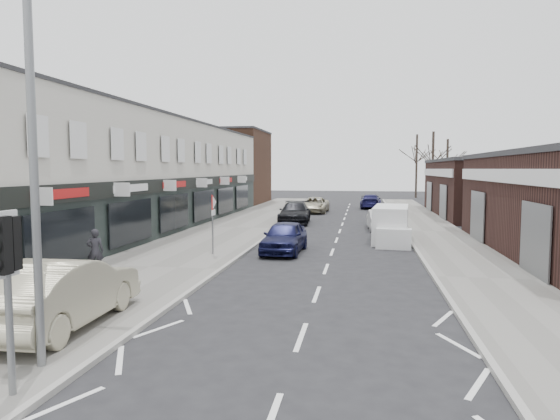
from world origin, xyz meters
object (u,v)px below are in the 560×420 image
at_px(street_lamp, 41,130).
at_px(parked_car_right_c, 371,201).
at_px(white_van, 391,225).
at_px(parked_car_right_b, 380,215).
at_px(warning_sign, 213,207).
at_px(pedestrian, 95,251).
at_px(parked_car_right_a, 379,220).
at_px(traffic_light, 6,260).
at_px(parked_car_left_b, 295,213).
at_px(parked_car_left_a, 284,237).
at_px(sedan_on_pavement, 63,292).
at_px(parked_car_left_c, 315,205).

distance_m(street_lamp, parked_car_right_c, 42.38).
height_order(white_van, parked_car_right_b, white_van).
relative_size(street_lamp, parked_car_right_b, 1.97).
height_order(warning_sign, pedestrian, warning_sign).
distance_m(warning_sign, parked_car_right_c, 29.82).
relative_size(warning_sign, parked_car_right_a, 0.68).
distance_m(traffic_light, parked_car_left_b, 28.13).
distance_m(parked_car_left_b, parked_car_right_b, 6.03).
bearing_deg(parked_car_right_b, street_lamp, 70.93).
height_order(parked_car_left_a, parked_car_right_b, parked_car_left_a).
xyz_separation_m(warning_sign, parked_car_right_c, (7.36, 28.86, -1.50)).
bearing_deg(sedan_on_pavement, parked_car_left_a, -107.96).
bearing_deg(parked_car_right_b, pedestrian, 55.57).
bearing_deg(parked_car_left_a, parked_car_right_c, 83.13).
xyz_separation_m(pedestrian, parked_car_right_b, (10.83, 18.48, -0.23)).
xyz_separation_m(traffic_light, parked_car_left_b, (1.00, 28.06, -1.66)).
bearing_deg(parked_car_right_c, pedestrian, 75.25).
bearing_deg(parked_car_left_c, sedan_on_pavement, -93.05).
bearing_deg(parked_car_right_b, sedan_on_pavement, 67.04).
bearing_deg(pedestrian, parked_car_right_b, -143.87).
bearing_deg(sedan_on_pavement, white_van, -119.66).
relative_size(parked_car_left_a, parked_car_right_a, 1.09).
bearing_deg(white_van, sedan_on_pavement, -112.45).
bearing_deg(pedestrian, parked_car_right_c, -130.76).
relative_size(parked_car_left_c, parked_car_right_c, 1.02).
height_order(street_lamp, parked_car_left_b, street_lamp).
bearing_deg(parked_car_right_a, pedestrian, 52.31).
height_order(warning_sign, parked_car_right_b, warning_sign).
xyz_separation_m(sedan_on_pavement, pedestrian, (-2.50, 5.86, -0.02)).
height_order(warning_sign, white_van, warning_sign).
height_order(white_van, parked_car_right_c, white_van).
bearing_deg(parked_car_left_b, traffic_light, -95.29).
xyz_separation_m(warning_sign, white_van, (8.06, 5.70, -1.29)).
xyz_separation_m(traffic_light, sedan_on_pavement, (-1.31, 3.52, -1.47)).
relative_size(parked_car_left_b, parked_car_right_b, 1.28).
bearing_deg(pedestrian, parked_car_left_c, -124.49).
bearing_deg(warning_sign, white_van, 35.28).
distance_m(warning_sign, parked_car_right_a, 13.53).
bearing_deg(parked_car_right_a, street_lamp, 70.18).
bearing_deg(parked_car_left_b, parked_car_right_b, -5.28).
bearing_deg(parked_car_right_c, warning_sign, 78.21).
distance_m(warning_sign, sedan_on_pavement, 10.59).
distance_m(white_van, parked_car_right_b, 8.14).
bearing_deg(parked_car_right_b, white_van, 87.90).
relative_size(street_lamp, pedestrian, 4.97).
bearing_deg(white_van, parked_car_right_c, 97.27).
xyz_separation_m(traffic_light, pedestrian, (-3.81, 9.37, -1.49)).
xyz_separation_m(parked_car_left_c, parked_car_right_c, (5.03, 5.83, 0.01)).
bearing_deg(traffic_light, warning_sign, 93.10).
distance_m(parked_car_left_a, parked_car_left_c, 21.52).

